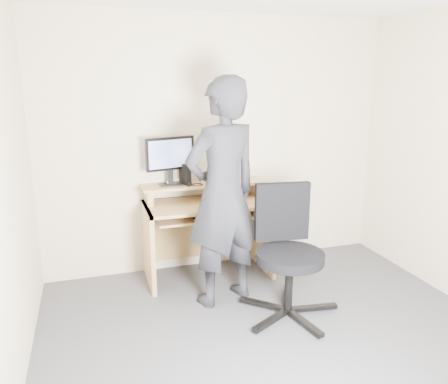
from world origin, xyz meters
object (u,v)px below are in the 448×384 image
desk (206,220)px  office_chair (287,247)px  monitor (170,157)px  person (223,194)px

desk → office_chair: 1.02m
office_chair → desk: bearing=122.5°
desk → monitor: monitor is taller
monitor → person: person is taller
desk → person: person is taller
office_chair → monitor: bearing=134.6°
office_chair → person: (-0.44, 0.33, 0.39)m
office_chair → person: 0.68m
monitor → person: size_ratio=0.25×
desk → person: bearing=-91.1°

